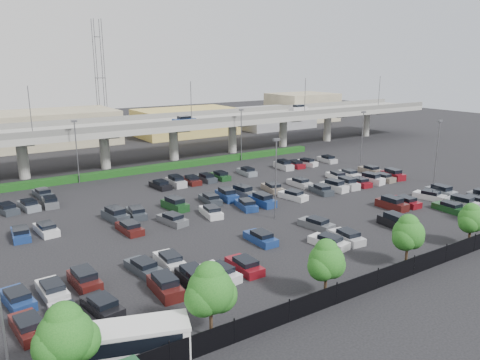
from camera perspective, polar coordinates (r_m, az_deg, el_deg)
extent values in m
plane|color=black|center=(66.21, 0.06, -2.81)|extent=(280.00, 280.00, 0.00)
cube|color=gray|center=(92.49, -10.99, 6.47)|extent=(150.00, 13.00, 1.10)
cube|color=#62615D|center=(86.65, -9.42, 6.72)|extent=(150.00, 0.50, 1.00)
cube|color=#62615D|center=(98.12, -12.44, 7.46)|extent=(150.00, 0.50, 1.00)
cylinder|color=gray|center=(87.14, -24.95, 2.30)|extent=(1.80, 1.80, 6.70)
cube|color=#62615D|center=(86.60, -25.17, 4.34)|extent=(2.60, 9.75, 0.50)
cylinder|color=gray|center=(90.11, -16.16, 3.45)|extent=(1.80, 1.80, 6.70)
cube|color=#62615D|center=(89.60, -16.30, 5.42)|extent=(2.60, 9.75, 0.50)
cylinder|color=gray|center=(95.07, -8.09, 4.42)|extent=(1.80, 1.80, 6.70)
cube|color=#62615D|center=(94.59, -8.16, 6.30)|extent=(2.60, 9.75, 0.50)
cylinder|color=gray|center=(101.73, -0.93, 5.22)|extent=(1.80, 1.80, 6.70)
cube|color=#62615D|center=(101.28, -0.94, 6.98)|extent=(2.60, 9.75, 0.50)
cylinder|color=gray|center=(109.79, 5.28, 5.84)|extent=(1.80, 1.80, 6.70)
cube|color=#62615D|center=(109.36, 5.32, 7.47)|extent=(2.60, 9.75, 0.50)
cylinder|color=gray|center=(118.95, 10.60, 6.31)|extent=(1.80, 1.80, 6.70)
cube|color=#62615D|center=(118.56, 10.67, 7.82)|extent=(2.60, 9.75, 0.50)
cylinder|color=gray|center=(128.98, 15.13, 6.68)|extent=(1.80, 1.80, 6.70)
cube|color=#62615D|center=(128.62, 15.22, 8.07)|extent=(2.60, 9.75, 0.50)
cube|color=navy|center=(92.12, -6.82, 7.21)|extent=(4.40, 1.82, 0.82)
cube|color=black|center=(92.04, -6.83, 7.59)|extent=(2.30, 1.60, 0.50)
cube|color=#B5B4B9|center=(115.91, 7.14, 8.66)|extent=(4.40, 1.82, 0.82)
cube|color=black|center=(115.85, 7.15, 8.97)|extent=(2.30, 1.60, 0.50)
cylinder|color=#55555B|center=(80.11, -24.19, 7.57)|extent=(0.14, 0.14, 8.00)
cylinder|color=#55555B|center=(88.99, -5.98, 9.30)|extent=(0.14, 0.14, 8.00)
cylinder|color=#55555B|center=(104.83, 7.93, 10.01)|extent=(0.14, 0.14, 8.00)
cylinder|color=#55555B|center=(121.94, 16.60, 10.16)|extent=(0.14, 0.14, 8.00)
cube|color=#113B11|center=(87.33, -9.01, 1.63)|extent=(66.00, 1.60, 1.10)
cube|color=black|center=(46.66, 19.67, -10.12)|extent=(70.00, 0.06, 1.80)
cylinder|color=black|center=(32.83, -8.56, -20.29)|extent=(0.10, 0.10, 2.00)
cylinder|color=black|center=(34.80, -0.71, -17.91)|extent=(0.10, 0.10, 2.00)
cylinder|color=black|center=(37.34, 6.01, -15.56)|extent=(0.10, 0.10, 2.00)
cylinder|color=black|center=(40.34, 11.68, -13.37)|extent=(0.10, 0.10, 2.00)
cylinder|color=black|center=(43.71, 16.44, -11.41)|extent=(0.10, 0.10, 2.00)
cylinder|color=black|center=(47.37, 20.43, -9.68)|extent=(0.10, 0.10, 2.00)
cylinder|color=black|center=(51.25, 23.80, -8.16)|extent=(0.10, 0.10, 2.00)
cylinder|color=black|center=(55.32, 26.67, -6.85)|extent=(0.10, 0.10, 2.00)
sphere|color=#165015|center=(31.01, -20.53, -17.37)|extent=(3.37, 3.37, 3.37)
sphere|color=#165015|center=(31.54, -19.02, -17.94)|extent=(2.65, 2.65, 2.65)
sphere|color=#165015|center=(31.04, -21.68, -18.24)|extent=(2.65, 2.65, 2.65)
sphere|color=#165015|center=(30.64, -20.67, -15.70)|extent=(2.29, 2.29, 2.29)
cylinder|color=#332316|center=(35.44, -3.55, -17.11)|extent=(0.26, 0.26, 2.18)
sphere|color=#165015|center=(34.12, -3.62, -13.29)|extent=(3.39, 3.39, 3.39)
sphere|color=#165015|center=(34.83, -2.53, -13.79)|extent=(2.67, 2.67, 2.67)
sphere|color=#165015|center=(33.95, -4.54, -14.16)|extent=(2.67, 2.67, 2.67)
sphere|color=#165015|center=(33.80, -3.69, -11.73)|extent=(2.30, 2.30, 2.30)
cylinder|color=#332316|center=(41.18, 10.35, -12.74)|extent=(0.26, 0.26, 1.96)
sphere|color=#165015|center=(40.15, 10.51, -9.70)|extent=(3.04, 3.04, 3.04)
sphere|color=#165015|center=(40.89, 11.10, -10.10)|extent=(2.39, 2.39, 2.39)
sphere|color=#165015|center=(39.85, 9.93, -10.37)|extent=(2.39, 2.39, 2.39)
sphere|color=#165015|center=(39.91, 10.49, -8.49)|extent=(2.06, 2.06, 2.06)
cylinder|color=#332316|center=(48.98, 19.61, -8.81)|extent=(0.26, 0.26, 1.97)
sphere|color=#165015|center=(48.12, 19.85, -6.17)|extent=(3.07, 3.07, 3.07)
sphere|color=#165015|center=(48.91, 20.21, -6.56)|extent=(2.41, 2.41, 2.41)
sphere|color=#165015|center=(47.73, 19.46, -6.72)|extent=(2.41, 2.41, 2.41)
sphere|color=#165015|center=(47.93, 19.86, -5.14)|extent=(2.08, 2.08, 2.08)
cylinder|color=#332316|center=(56.72, 26.15, -6.39)|extent=(0.26, 0.26, 1.80)
sphere|color=#165015|center=(56.03, 26.39, -4.28)|extent=(2.79, 2.79, 2.79)
sphere|color=#165015|center=(56.77, 26.59, -4.61)|extent=(2.19, 2.19, 2.19)
sphere|color=#165015|center=(55.63, 26.14, -4.71)|extent=(2.19, 2.19, 2.19)
sphere|color=#165015|center=(55.89, 26.40, -3.47)|extent=(1.89, 1.89, 1.89)
cube|color=silver|center=(34.10, -12.99, -18.85)|extent=(7.99, 4.82, 2.21)
cube|color=black|center=(33.81, -13.04, -18.11)|extent=(7.02, 4.55, 1.00)
cube|color=silver|center=(33.44, -13.11, -17.08)|extent=(8.13, 4.96, 0.26)
cube|color=#431412|center=(39.48, -24.37, -16.08)|extent=(2.24, 4.56, 0.82)
cube|color=black|center=(39.00, -24.42, -15.42)|extent=(1.82, 2.44, 0.50)
cube|color=#B5B4B9|center=(39.84, -20.35, -15.37)|extent=(2.01, 4.48, 0.82)
cube|color=black|center=(39.37, -20.36, -14.70)|extent=(1.70, 2.37, 0.50)
cube|color=black|center=(40.38, -16.44, -14.61)|extent=(2.53, 4.64, 0.82)
cube|color=black|center=(39.92, -16.42, -13.94)|extent=(1.97, 2.54, 0.50)
cube|color=#431412|center=(41.94, -9.10, -12.84)|extent=(2.01, 4.48, 1.05)
cube|color=black|center=(41.58, -9.14, -11.83)|extent=(1.71, 2.67, 0.65)
cube|color=black|center=(42.99, -5.69, -12.01)|extent=(2.00, 4.47, 1.05)
cube|color=black|center=(42.63, -5.72, -11.02)|extent=(1.71, 2.67, 0.65)
cube|color=silver|center=(44.24, -2.47, -11.32)|extent=(2.41, 4.61, 0.82)
cube|color=black|center=(43.81, -2.35, -10.67)|extent=(1.91, 2.50, 0.50)
cube|color=maroon|center=(45.57, 0.55, -10.50)|extent=(1.84, 4.41, 0.82)
cube|color=black|center=(45.15, 0.69, -9.86)|extent=(1.61, 2.31, 0.50)
cube|color=silver|center=(52.01, 10.75, -7.51)|extent=(2.57, 4.65, 0.82)
cube|color=black|center=(51.65, 10.93, -6.93)|extent=(1.98, 2.55, 0.50)
cube|color=#B5B4B9|center=(53.85, 12.87, -6.85)|extent=(2.22, 4.55, 0.82)
cube|color=black|center=(53.50, 13.07, -6.28)|extent=(1.81, 2.44, 0.50)
cube|color=black|center=(59.76, 18.41, -4.98)|extent=(2.20, 4.54, 1.05)
cube|color=black|center=(59.50, 18.47, -4.23)|extent=(1.82, 2.73, 0.65)
cube|color=#17411B|center=(68.47, 24.17, -3.17)|extent=(2.11, 4.51, 0.82)
cube|color=black|center=(68.20, 24.37, -2.71)|extent=(1.75, 2.40, 0.50)
cube|color=#B5B4B9|center=(70.71, 25.39, -2.68)|extent=(2.33, 4.59, 1.05)
cube|color=black|center=(70.49, 25.47, -2.04)|extent=(1.90, 2.77, 0.65)
cube|color=#54565B|center=(73.04, 26.52, -2.38)|extent=(2.58, 4.66, 0.82)
cube|color=black|center=(72.79, 26.71, -1.94)|extent=(1.99, 2.55, 0.50)
cube|color=navy|center=(43.89, -25.49, -13.03)|extent=(2.43, 4.61, 0.82)
cube|color=black|center=(43.44, -25.54, -12.40)|extent=(1.91, 2.50, 0.50)
cube|color=silver|center=(44.22, -21.90, -12.44)|extent=(2.06, 4.49, 0.82)
cube|color=black|center=(43.77, -21.92, -11.80)|extent=(1.73, 2.39, 0.50)
cube|color=#431412|center=(44.66, -18.40, -11.67)|extent=(2.11, 4.51, 1.05)
cube|color=black|center=(44.31, -18.49, -10.72)|extent=(1.77, 2.70, 0.65)
cube|color=#2F353C|center=(46.17, -11.71, -10.47)|extent=(2.43, 4.62, 0.82)
cube|color=black|center=(45.74, -11.66, -9.85)|extent=(1.91, 2.51, 0.50)
cube|color=silver|center=(47.12, -8.57, -9.80)|extent=(1.95, 4.45, 0.82)
cube|color=black|center=(46.70, -8.49, -9.18)|extent=(1.67, 2.35, 0.50)
cube|color=navy|center=(52.23, 2.51, -7.16)|extent=(1.83, 4.40, 0.82)
cube|color=black|center=(51.85, 2.65, -6.58)|extent=(1.61, 2.30, 0.50)
cube|color=#54565B|center=(57.16, 9.27, -5.40)|extent=(2.52, 4.64, 0.82)
cube|color=black|center=(56.82, 9.43, -4.86)|extent=(1.96, 2.53, 0.50)
cube|color=#431412|center=(66.82, 18.03, -2.91)|extent=(1.87, 4.42, 1.05)
cube|color=black|center=(66.59, 18.08, -2.23)|extent=(1.63, 2.62, 0.65)
cube|color=maroon|center=(68.96, 19.46, -2.60)|extent=(2.01, 4.47, 0.82)
cube|color=black|center=(68.67, 19.63, -2.13)|extent=(1.70, 2.37, 0.50)
cube|color=silver|center=(73.29, 22.08, -1.86)|extent=(2.74, 4.69, 0.82)
cube|color=black|center=(73.03, 22.26, -1.42)|extent=(2.07, 2.60, 0.50)
cube|color=slate|center=(75.49, 23.29, -1.43)|extent=(2.08, 4.50, 1.05)
cube|color=black|center=(75.29, 23.35, -0.83)|extent=(1.76, 2.69, 0.65)
cube|color=#431412|center=(56.62, -13.30, -5.81)|extent=(2.13, 4.52, 0.82)
cube|color=black|center=(56.23, -13.27, -5.27)|extent=(1.76, 2.41, 0.50)
cube|color=#54565B|center=(58.56, -8.25, -4.88)|extent=(2.62, 4.66, 0.82)
cube|color=black|center=(58.19, -8.19, -4.34)|extent=(2.01, 2.56, 0.50)
cube|color=silver|center=(60.94, -3.56, -3.98)|extent=(2.48, 4.63, 0.82)
cube|color=black|center=(60.58, -3.48, -3.46)|extent=(1.94, 2.52, 0.50)
cube|color=navy|center=(63.70, 0.74, -3.12)|extent=(2.65, 4.67, 0.82)
cube|color=black|center=(63.36, 0.84, -2.63)|extent=(2.02, 2.57, 0.50)
cube|color=navy|center=(65.18, 2.74, -2.62)|extent=(1.92, 4.44, 1.05)
cube|color=black|center=(64.95, 2.75, -1.93)|extent=(1.66, 2.64, 0.65)
cube|color=silver|center=(68.47, 6.47, -1.96)|extent=(2.68, 4.68, 0.82)
cube|color=black|center=(68.15, 6.59, -1.49)|extent=(2.04, 2.58, 0.50)
cube|color=#2F353C|center=(72.00, 9.84, -1.27)|extent=(2.49, 4.63, 0.82)
cube|color=black|center=(71.70, 9.97, -0.82)|extent=(1.95, 2.52, 0.50)
cube|color=silver|center=(73.83, 11.41, -0.86)|extent=(2.32, 4.58, 1.05)
cube|color=black|center=(73.62, 11.44, -0.24)|extent=(1.89, 2.77, 0.65)
cube|color=#B5B4B9|center=(75.74, 12.89, -0.55)|extent=(2.23, 4.55, 1.05)
cube|color=black|center=(75.53, 12.93, 0.05)|extent=(1.84, 2.74, 0.65)
cube|color=maroon|center=(77.73, 14.30, -0.34)|extent=(2.28, 4.57, 0.82)
cube|color=black|center=(77.44, 14.44, 0.08)|extent=(1.84, 2.46, 0.50)
cube|color=silver|center=(79.70, 15.65, 0.02)|extent=(2.40, 4.61, 1.05)
cube|color=black|center=(79.51, 15.69, 0.59)|extent=(1.94, 2.79, 0.65)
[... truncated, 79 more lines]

